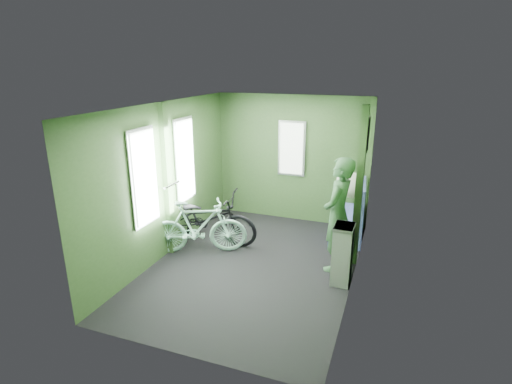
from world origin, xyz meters
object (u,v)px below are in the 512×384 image
passenger (338,215)px  waste_box (342,254)px  bench_seat (348,222)px  bicycle_mint (199,253)px  bicycle_black (207,243)px

passenger → waste_box: 0.57m
passenger → bench_seat: size_ratio=1.66×
passenger → bench_seat: bearing=-171.4°
waste_box → passenger: bearing=111.2°
bicycle_mint → waste_box: waste_box is taller
bicycle_black → bench_seat: size_ratio=1.74×
bicycle_mint → passenger: passenger is taller
bicycle_black → passenger: (2.10, -0.10, 0.82)m
waste_box → bench_seat: bench_seat is taller
bicycle_mint → passenger: bearing=-105.5°
passenger → waste_box: (0.15, -0.38, -0.41)m
bicycle_mint → bench_seat: (2.08, 1.38, 0.29)m
bicycle_mint → passenger: size_ratio=0.91×
waste_box → bicycle_mint: bearing=177.5°
bicycle_mint → waste_box: 2.23m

